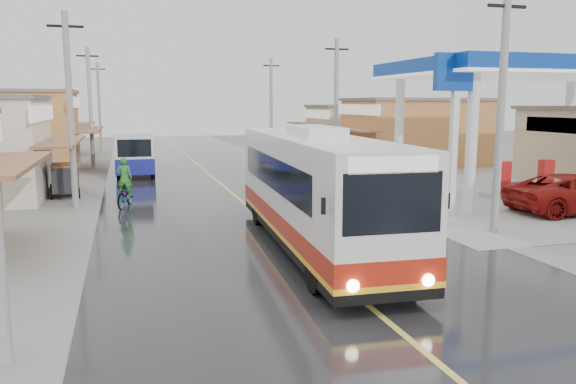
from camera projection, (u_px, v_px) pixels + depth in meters
name	position (u px, v px, depth m)	size (l,w,h in m)	color
ground	(297.00, 247.00, 17.10)	(120.00, 120.00, 0.00)	slate
road	(218.00, 182.00, 31.32)	(12.00, 90.00, 0.02)	black
centre_line	(218.00, 181.00, 31.32)	(0.15, 90.00, 0.01)	#D8CC4C
shopfronts_right	(482.00, 179.00, 32.62)	(11.00, 44.00, 4.80)	beige
utility_poles_left	(86.00, 184.00, 30.34)	(1.60, 50.00, 8.00)	gray
utility_poles_right	(335.00, 177.00, 33.25)	(1.60, 36.00, 8.00)	gray
coach_bus	(314.00, 190.00, 16.85)	(3.26, 11.83, 3.65)	silver
second_bus	(136.00, 150.00, 34.92)	(2.48, 8.08, 2.65)	silver
cyclist	(125.00, 191.00, 23.56)	(1.20, 2.10, 2.14)	black
tricycle_near	(65.00, 178.00, 26.23)	(1.46, 2.01, 1.54)	#26262D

